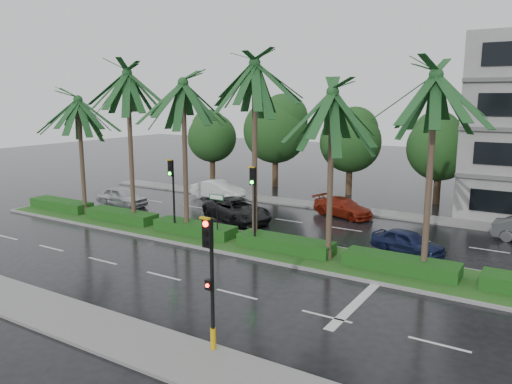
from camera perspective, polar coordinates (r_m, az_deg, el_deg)
The scene contains 17 objects.
ground at distance 26.93m, azimuth -3.32°, elevation -6.41°, with size 120.00×120.00×0.00m, color black.
near_sidewalk at distance 20.00m, azimuth -20.85°, elevation -13.25°, with size 40.00×2.40×0.12m, color slate.
far_sidewalk at distance 37.04m, azimuth 7.41°, elevation -1.58°, with size 40.00×2.00×0.12m, color slate.
median at distance 27.70m, azimuth -2.13°, elevation -5.74°, with size 36.00×4.00×0.15m.
hedge at distance 27.59m, azimuth -2.14°, elevation -5.00°, with size 35.20×1.40×0.60m.
lane_markings at distance 25.03m, azimuth 1.85°, elevation -7.74°, with size 34.00×13.06×0.01m.
palm_row at distance 27.27m, azimuth -4.45°, elevation 11.08°, with size 26.30×4.20×10.33m.
signal_near at distance 15.60m, azimuth -5.24°, elevation -9.80°, with size 0.34×0.45×4.36m.
signal_median_left at distance 28.88m, azimuth -9.56°, elevation 0.76°, with size 0.34×0.42×4.36m.
signal_median_right at distance 25.63m, azimuth -0.27°, elevation -0.37°, with size 0.34×0.42×4.36m.
street_sign at distance 27.33m, azimuth -4.51°, elevation -1.56°, with size 0.95×0.09×2.60m.
bg_trees at distance 41.37m, azimuth 11.16°, elevation 6.29°, with size 33.01×5.71×8.25m.
car_silver at distance 38.11m, azimuth -15.09°, elevation -0.51°, with size 4.21×1.69×1.43m, color silver.
car_white at distance 39.50m, azimuth -4.34°, elevation 0.25°, with size 4.44×1.55×1.46m, color white.
car_darkgrey at distance 32.42m, azimuth -2.18°, elevation -2.04°, with size 5.39×2.48×1.50m, color black.
car_red at distance 34.18m, azimuth 9.90°, elevation -1.72°, with size 4.37×1.78×1.27m, color maroon.
car_blue at distance 26.82m, azimuth 16.94°, elevation -5.52°, with size 3.79×1.52×1.29m, color #18204A.
Camera 1 is at (14.85, -20.99, 8.00)m, focal length 35.00 mm.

